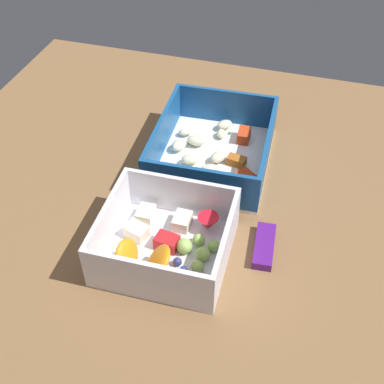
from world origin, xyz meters
The scene contains 4 objects.
table_surface centered at (0.00, 0.00, 1.00)cm, with size 80.00×80.00×2.00cm, color brown.
pasta_container centered at (-10.69, 1.91, 3.98)cm, with size 20.63×17.27×6.44cm.
fruit_bowl centered at (8.32, 0.95, 4.17)cm, with size 15.02×15.79×6.47cm.
candy_bar centered at (4.22, 12.50, 2.60)cm, with size 7.00×2.40×1.20cm, color #51197A.
Camera 1 is at (46.03, 15.22, 50.89)cm, focal length 46.75 mm.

